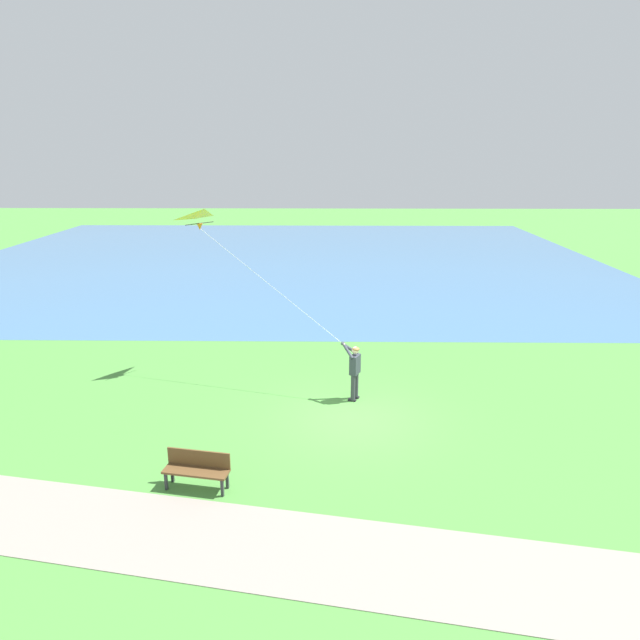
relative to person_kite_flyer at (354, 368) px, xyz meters
name	(u,v)px	position (x,y,z in m)	size (l,w,h in m)	color
ground_plane	(352,418)	(-1.27, 0.09, -1.05)	(120.00, 120.00, 0.00)	#4C8E3D
lake_water	(282,258)	(23.43, 4.09, -1.04)	(36.00, 44.00, 0.01)	teal
walkway_path	(261,546)	(-6.77, 2.09, -1.04)	(2.40, 32.00, 0.02)	gray
person_kite_flyer	(354,368)	(0.00, 0.00, 0.00)	(0.51, 0.63, 1.83)	#232328
flying_kite	(205,222)	(2.22, 4.78, 4.13)	(2.71, 5.07, 3.72)	yellow
park_bench_near_walkway	(197,467)	(-4.77, 3.76, -0.54)	(0.70, 1.55, 0.88)	brown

